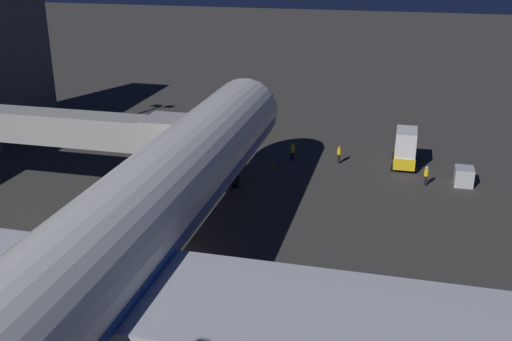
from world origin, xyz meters
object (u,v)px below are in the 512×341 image
at_px(ground_crew_walking_aft, 426,175).
at_px(traffic_cone_nose_starboard, 229,161).
at_px(airliner_at_gate, 99,259).
at_px(jet_bridge, 73,129).
at_px(ground_crew_near_nose_gear, 293,151).
at_px(ops_van, 405,148).
at_px(ground_crew_under_port_wing, 339,154).
at_px(traffic_cone_nose_port, 273,165).
at_px(baggage_container_near_belt, 464,176).

xyz_separation_m(ground_crew_walking_aft, traffic_cone_nose_starboard, (18.55, -1.13, -0.73)).
xyz_separation_m(airliner_at_gate, jet_bridge, (12.30, -19.04, 0.10)).
bearing_deg(airliner_at_gate, ground_crew_near_nose_gear, -96.41).
bearing_deg(ops_van, jet_bridge, 28.02).
relative_size(jet_bridge, traffic_cone_nose_starboard, 41.88).
xyz_separation_m(ops_van, ground_crew_under_port_wing, (6.21, 0.78, -0.89)).
bearing_deg(traffic_cone_nose_port, jet_bridge, 36.45).
bearing_deg(ops_van, airliner_at_gate, 66.58).
bearing_deg(traffic_cone_nose_port, airliner_at_gate, 85.77).
relative_size(jet_bridge, ground_crew_under_port_wing, 12.80).
bearing_deg(ground_crew_walking_aft, ops_van, -67.16).
distance_m(baggage_container_near_belt, traffic_cone_nose_port, 17.43).
bearing_deg(ground_crew_near_nose_gear, baggage_container_near_belt, 170.59).
relative_size(ops_van, traffic_cone_nose_starboard, 8.57).
bearing_deg(airliner_at_gate, ops_van, -113.42).
relative_size(ground_crew_near_nose_gear, ground_crew_under_port_wing, 0.96).
xyz_separation_m(baggage_container_near_belt, traffic_cone_nose_port, (17.42, -0.14, -0.54)).
relative_size(baggage_container_near_belt, traffic_cone_nose_starboard, 3.42).
xyz_separation_m(ops_van, ground_crew_walking_aft, (-1.95, 4.63, -0.89)).
distance_m(ground_crew_walking_aft, traffic_cone_nose_starboard, 18.60).
bearing_deg(airliner_at_gate, ground_crew_walking_aft, -119.74).
distance_m(ground_crew_near_nose_gear, ground_crew_under_port_wing, 4.57).
bearing_deg(baggage_container_near_belt, traffic_cone_nose_starboard, -0.37).
distance_m(jet_bridge, ground_crew_near_nose_gear, 21.31).
relative_size(jet_bridge, ops_van, 4.89).
relative_size(ground_crew_walking_aft, traffic_cone_nose_starboard, 3.30).
bearing_deg(ground_crew_near_nose_gear, traffic_cone_nose_starboard, 23.32).
relative_size(ground_crew_under_port_wing, traffic_cone_nose_starboard, 3.27).
distance_m(baggage_container_near_belt, ground_crew_under_port_wing, 11.79).
height_order(ops_van, traffic_cone_nose_port, ops_van).
distance_m(ground_crew_walking_aft, traffic_cone_nose_port, 14.21).
relative_size(jet_bridge, baggage_container_near_belt, 12.25).
bearing_deg(airliner_at_gate, jet_bridge, -57.14).
height_order(ops_van, traffic_cone_nose_starboard, ops_van).
bearing_deg(ground_crew_near_nose_gear, traffic_cone_nose_port, 60.41).
height_order(baggage_container_near_belt, ground_crew_walking_aft, ground_crew_walking_aft).
bearing_deg(ops_van, traffic_cone_nose_port, 16.00).
distance_m(ops_van, traffic_cone_nose_port, 12.80).
bearing_deg(traffic_cone_nose_starboard, ops_van, -168.10).
height_order(baggage_container_near_belt, traffic_cone_nose_starboard, baggage_container_near_belt).
relative_size(airliner_at_gate, ground_crew_near_nose_gear, 35.70).
height_order(ground_crew_near_nose_gear, ground_crew_under_port_wing, ground_crew_under_port_wing).
distance_m(jet_bridge, traffic_cone_nose_starboard, 15.80).
bearing_deg(baggage_container_near_belt, ground_crew_near_nose_gear, -9.41).
distance_m(ground_crew_near_nose_gear, ground_crew_walking_aft, 13.23).
height_order(ground_crew_near_nose_gear, traffic_cone_nose_starboard, ground_crew_near_nose_gear).
bearing_deg(airliner_at_gate, traffic_cone_nose_starboard, -85.77).
bearing_deg(jet_bridge, ground_crew_under_port_wing, -146.75).
bearing_deg(ground_crew_walking_aft, airliner_at_gate, 60.26).
height_order(airliner_at_gate, ground_crew_walking_aft, airliner_at_gate).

